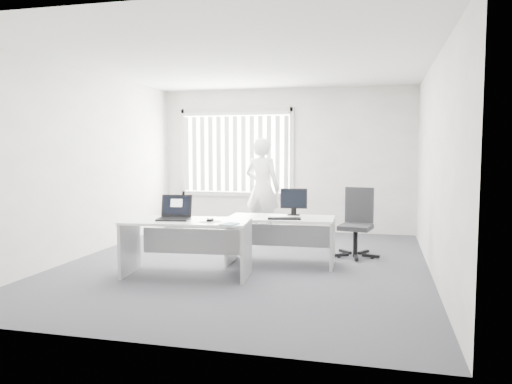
% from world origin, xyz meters
% --- Properties ---
extents(ground, '(6.00, 6.00, 0.00)m').
position_xyz_m(ground, '(0.00, 0.00, 0.00)').
color(ground, '#494950').
rests_on(ground, ground).
extents(wall_back, '(5.00, 0.02, 2.80)m').
position_xyz_m(wall_back, '(0.00, 3.00, 1.40)').
color(wall_back, silver).
rests_on(wall_back, ground).
extents(wall_front, '(5.00, 0.02, 2.80)m').
position_xyz_m(wall_front, '(0.00, -3.00, 1.40)').
color(wall_front, silver).
rests_on(wall_front, ground).
extents(wall_left, '(0.02, 6.00, 2.80)m').
position_xyz_m(wall_left, '(-2.50, 0.00, 1.40)').
color(wall_left, silver).
rests_on(wall_left, ground).
extents(wall_right, '(0.02, 6.00, 2.80)m').
position_xyz_m(wall_right, '(2.50, 0.00, 1.40)').
color(wall_right, silver).
rests_on(wall_right, ground).
extents(ceiling, '(5.00, 6.00, 0.02)m').
position_xyz_m(ceiling, '(0.00, 0.00, 2.80)').
color(ceiling, silver).
rests_on(ceiling, wall_back).
extents(window, '(2.32, 0.06, 1.76)m').
position_xyz_m(window, '(-1.00, 2.96, 1.55)').
color(window, '#B3B3AE').
rests_on(window, wall_back).
extents(blinds, '(2.20, 0.10, 1.50)m').
position_xyz_m(blinds, '(-1.00, 2.90, 1.52)').
color(blinds, silver).
rests_on(blinds, wall_back).
extents(desk_near, '(1.65, 0.90, 0.72)m').
position_xyz_m(desk_near, '(-0.55, -0.81, 0.52)').
color(desk_near, white).
rests_on(desk_near, ground).
extents(desk_far, '(1.50, 0.75, 0.67)m').
position_xyz_m(desk_far, '(0.49, 0.10, 0.48)').
color(desk_far, white).
rests_on(desk_far, ground).
extents(office_chair, '(0.70, 0.70, 1.04)m').
position_xyz_m(office_chair, '(1.50, 0.88, 0.32)').
color(office_chair, black).
rests_on(office_chair, ground).
extents(person, '(0.75, 0.58, 1.83)m').
position_xyz_m(person, '(-0.25, 2.08, 0.91)').
color(person, white).
rests_on(person, ground).
extents(laptop, '(0.45, 0.41, 0.31)m').
position_xyz_m(laptop, '(-0.72, -0.85, 0.88)').
color(laptop, black).
rests_on(laptop, desk_near).
extents(paper_sheet, '(0.32, 0.30, 0.00)m').
position_xyz_m(paper_sheet, '(-0.21, -0.89, 0.72)').
color(paper_sheet, silver).
rests_on(paper_sheet, desk_near).
extents(mouse, '(0.06, 0.11, 0.04)m').
position_xyz_m(mouse, '(-0.22, -0.85, 0.75)').
color(mouse, '#B5B6B8').
rests_on(mouse, paper_sheet).
extents(booklet, '(0.22, 0.26, 0.01)m').
position_xyz_m(booklet, '(0.09, -1.04, 0.73)').
color(booklet, white).
rests_on(booklet, desk_near).
extents(keyboard, '(0.47, 0.22, 0.02)m').
position_xyz_m(keyboard, '(0.58, -0.10, 0.68)').
color(keyboard, black).
rests_on(keyboard, desk_far).
extents(monitor, '(0.40, 0.15, 0.39)m').
position_xyz_m(monitor, '(0.63, 0.35, 0.87)').
color(monitor, black).
rests_on(monitor, desk_far).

